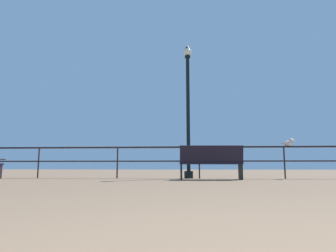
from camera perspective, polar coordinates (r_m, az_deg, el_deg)
name	(u,v)px	position (r m, az deg, el deg)	size (l,w,h in m)	color
pier_railing	(199,154)	(8.85, 6.26, -5.64)	(20.44, 0.05, 0.98)	black
bench_near_left	(211,160)	(8.09, 8.62, -6.84)	(1.77, 0.68, 0.94)	black
lamppost_center	(188,108)	(9.19, 4.04, 3.52)	(0.28, 0.28, 4.34)	black
seagull_on_rail	(289,143)	(9.36, 22.99, -3.09)	(0.31, 0.40, 0.22)	silver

